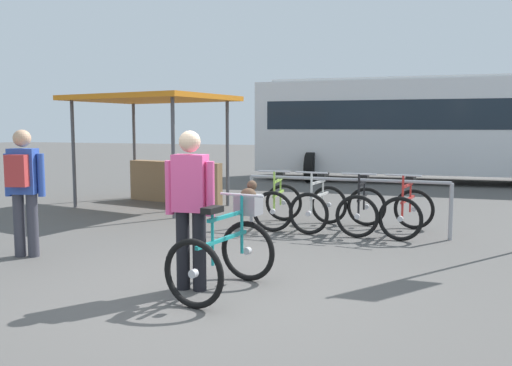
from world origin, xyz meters
The scene contains 11 objects.
ground_plane centered at (0.00, 0.00, 0.00)m, with size 80.00×80.00×0.00m, color #514F4C.
bike_rack_rail centered at (0.75, 3.64, 0.66)m, with size 3.21×0.11×0.88m.
racked_bike_lime centered at (-0.40, 3.84, 0.37)m, with size 0.78×1.18×0.98m.
racked_bike_white centered at (0.30, 3.83, 0.37)m, with size 0.77×1.15×0.97m.
racked_bike_black centered at (1.00, 3.81, 0.37)m, with size 0.67×1.11×0.98m.
racked_bike_red centered at (1.70, 3.80, 0.37)m, with size 0.81×1.17×0.97m.
featured_bicycle centered at (0.14, 0.28, 0.49)m, with size 0.82×1.25×1.09m.
person_with_featured_bike centered at (-0.23, 0.16, 0.91)m, with size 0.53×0.22×1.64m.
pedestrian_with_backpack centered at (-2.87, 0.73, 0.94)m, with size 0.52×0.40×1.64m.
bus_distant centered at (1.69, 12.24, 1.74)m, with size 10.08×3.62×3.08m.
market_stall centered at (-3.47, 5.41, 1.39)m, with size 3.48×2.84×2.30m.
Camera 1 is at (2.17, -4.70, 1.69)m, focal length 37.54 mm.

